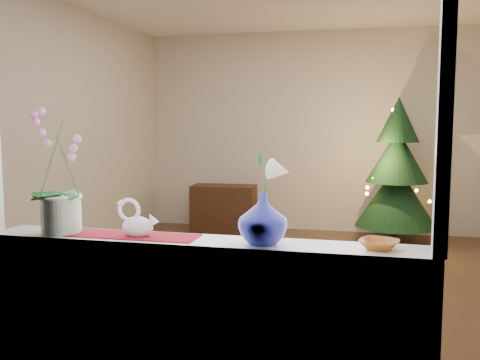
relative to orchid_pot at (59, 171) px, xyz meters
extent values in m
plane|color=#342115|center=(0.75, 2.39, -1.24)|extent=(5.00, 5.00, 0.00)
cube|color=beige|center=(0.75, 4.89, 0.11)|extent=(4.50, 0.10, 2.70)
cube|color=beige|center=(0.75, -0.11, 0.11)|extent=(4.50, 0.10, 2.70)
cube|color=beige|center=(-1.50, 2.39, 0.11)|extent=(0.10, 5.00, 2.70)
cube|color=white|center=(0.75, -0.07, -0.80)|extent=(2.20, 0.08, 0.88)
cube|color=white|center=(0.75, 0.02, -0.34)|extent=(2.20, 0.26, 0.04)
cube|color=maroon|center=(0.37, 0.02, -0.32)|extent=(0.70, 0.20, 0.01)
imported|color=navy|center=(1.06, 0.00, -0.18)|extent=(0.32, 0.32, 0.28)
sphere|color=silver|center=(1.03, 0.00, -0.29)|extent=(0.08, 0.08, 0.07)
imported|color=#A3591D|center=(1.59, 0.02, -0.30)|extent=(0.19, 0.19, 0.04)
cube|color=black|center=(-0.34, 4.47, -0.92)|extent=(0.87, 0.47, 0.64)
camera|label=1|loc=(1.53, -2.43, 0.25)|focal=40.00mm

